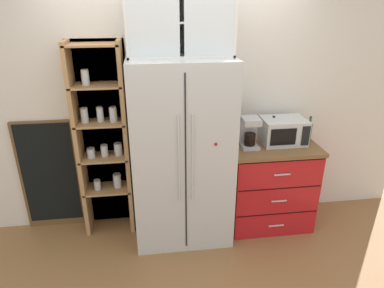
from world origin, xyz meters
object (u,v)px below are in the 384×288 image
(microwave, at_px, (283,131))
(mug_navy, at_px, (272,139))
(refrigerator, at_px, (182,153))
(mug_sage, at_px, (273,140))
(coffee_maker, at_px, (249,132))
(chalkboard_menu, at_px, (50,176))
(bottle_green, at_px, (309,130))
(bottle_clear, at_px, (273,131))

(microwave, height_order, mug_navy, microwave)
(refrigerator, xyz_separation_m, mug_sage, (0.95, 0.09, 0.05))
(refrigerator, relative_size, microwave, 4.21)
(coffee_maker, height_order, chalkboard_menu, coffee_maker)
(coffee_maker, distance_m, mug_sage, 0.29)
(mug_sage, bearing_deg, microwave, 6.74)
(bottle_green, relative_size, bottle_clear, 0.93)
(mug_navy, xyz_separation_m, bottle_green, (0.39, 0.00, 0.07))
(coffee_maker, distance_m, bottle_green, 0.66)
(chalkboard_menu, bearing_deg, mug_sage, -5.37)
(microwave, xyz_separation_m, mug_navy, (-0.10, 0.01, -0.09))
(refrigerator, distance_m, chalkboard_menu, 1.43)
(bottle_green, relative_size, chalkboard_menu, 0.22)
(mug_navy, height_order, mug_sage, mug_navy)
(refrigerator, distance_m, coffee_maker, 0.71)
(mug_sage, relative_size, chalkboard_menu, 0.09)
(coffee_maker, relative_size, mug_navy, 2.62)
(refrigerator, bearing_deg, mug_navy, 6.60)
(refrigerator, xyz_separation_m, coffee_maker, (0.68, 0.06, 0.17))
(microwave, height_order, bottle_green, bottle_green)
(mug_navy, relative_size, mug_sage, 1.05)
(mug_navy, distance_m, mug_sage, 0.02)
(mug_navy, bearing_deg, coffee_maker, -168.91)
(bottle_clear, relative_size, chalkboard_menu, 0.24)
(refrigerator, distance_m, mug_navy, 0.96)
(mug_navy, bearing_deg, refrigerator, -173.40)
(coffee_maker, bearing_deg, bottle_clear, 13.03)
(mug_sage, xyz_separation_m, chalkboard_menu, (-2.31, 0.22, -0.37))
(coffee_maker, bearing_deg, bottle_green, 4.85)
(microwave, bearing_deg, refrigerator, -174.61)
(coffee_maker, xyz_separation_m, chalkboard_menu, (-2.04, 0.25, -0.48))
(microwave, distance_m, chalkboard_menu, 2.46)
(bottle_green, height_order, chalkboard_menu, chalkboard_menu)
(coffee_maker, xyz_separation_m, bottle_clear, (0.27, 0.06, -0.03))
(chalkboard_menu, bearing_deg, mug_navy, -4.81)
(bottle_green, bearing_deg, mug_sage, -176.19)
(refrigerator, relative_size, mug_sage, 16.54)
(refrigerator, xyz_separation_m, mug_navy, (0.95, 0.11, 0.06))
(mug_sage, distance_m, chalkboard_menu, 2.35)
(microwave, xyz_separation_m, chalkboard_menu, (-2.41, 0.21, -0.46))
(refrigerator, bearing_deg, chalkboard_menu, 167.35)
(coffee_maker, bearing_deg, mug_navy, 11.09)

